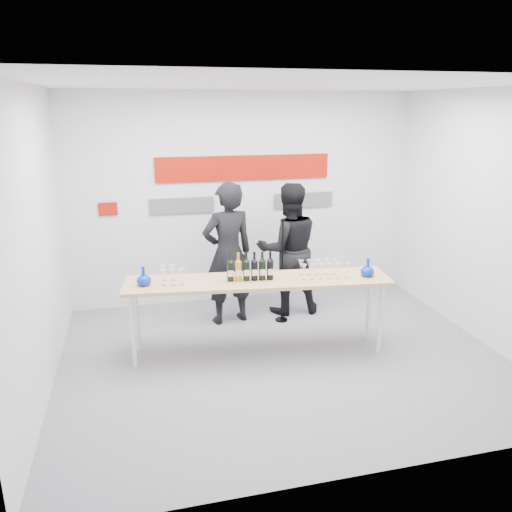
# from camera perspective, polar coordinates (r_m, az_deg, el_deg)

# --- Properties ---
(ground) EXTENTS (5.00, 5.00, 0.00)m
(ground) POSITION_cam_1_polar(r_m,az_deg,el_deg) (5.90, 3.03, -11.46)
(ground) COLOR slate
(ground) RESTS_ON ground
(back_wall) EXTENTS (5.00, 0.04, 3.00)m
(back_wall) POSITION_cam_1_polar(r_m,az_deg,el_deg) (7.25, -1.38, 6.53)
(back_wall) COLOR silver
(back_wall) RESTS_ON ground
(signage) EXTENTS (3.38, 0.02, 0.79)m
(signage) POSITION_cam_1_polar(r_m,az_deg,el_deg) (7.16, -1.78, 8.88)
(signage) COLOR #A01206
(signage) RESTS_ON back_wall
(tasting_table) EXTENTS (3.06, 0.96, 0.90)m
(tasting_table) POSITION_cam_1_polar(r_m,az_deg,el_deg) (5.69, 0.24, -3.32)
(tasting_table) COLOR #DCB376
(tasting_table) RESTS_ON ground
(wine_bottles) EXTENTS (0.53, 0.14, 0.33)m
(wine_bottles) POSITION_cam_1_polar(r_m,az_deg,el_deg) (5.59, -0.65, -1.18)
(wine_bottles) COLOR black
(wine_bottles) RESTS_ON tasting_table
(decanter_left) EXTENTS (0.16, 0.16, 0.21)m
(decanter_left) POSITION_cam_1_polar(r_m,az_deg,el_deg) (5.58, -12.73, -2.23)
(decanter_left) COLOR #082B9D
(decanter_left) RESTS_ON tasting_table
(decanter_right) EXTENTS (0.16, 0.16, 0.21)m
(decanter_right) POSITION_cam_1_polar(r_m,az_deg,el_deg) (5.88, 12.65, -1.26)
(decanter_right) COLOR #082B9D
(decanter_right) RESTS_ON tasting_table
(glasses_left) EXTENTS (0.26, 0.25, 0.18)m
(glasses_left) POSITION_cam_1_polar(r_m,az_deg,el_deg) (5.59, -9.72, -2.20)
(glasses_left) COLOR silver
(glasses_left) RESTS_ON tasting_table
(glasses_right) EXTENTS (0.56, 0.28, 0.18)m
(glasses_right) POSITION_cam_1_polar(r_m,az_deg,el_deg) (5.76, 7.54, -1.52)
(glasses_right) COLOR silver
(glasses_right) RESTS_ON tasting_table
(presenter_left) EXTENTS (0.76, 0.58, 1.89)m
(presenter_left) POSITION_cam_1_polar(r_m,az_deg,el_deg) (6.50, -3.23, 0.24)
(presenter_left) COLOR black
(presenter_left) RESTS_ON ground
(presenter_right) EXTENTS (0.91, 0.72, 1.82)m
(presenter_right) POSITION_cam_1_polar(r_m,az_deg,el_deg) (6.84, 3.72, 0.79)
(presenter_right) COLOR black
(presenter_right) RESTS_ON ground
(mic_stand) EXTENTS (0.17, 0.17, 1.42)m
(mic_stand) POSITION_cam_1_polar(r_m,az_deg,el_deg) (6.66, 2.98, -3.95)
(mic_stand) COLOR black
(mic_stand) RESTS_ON ground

